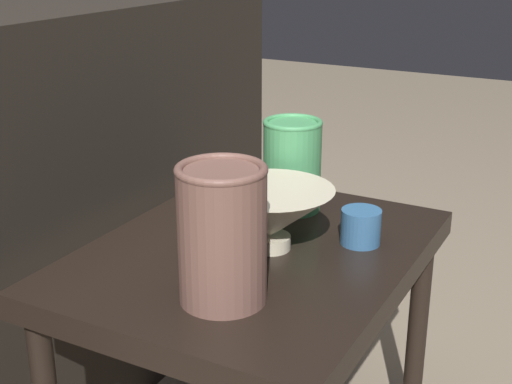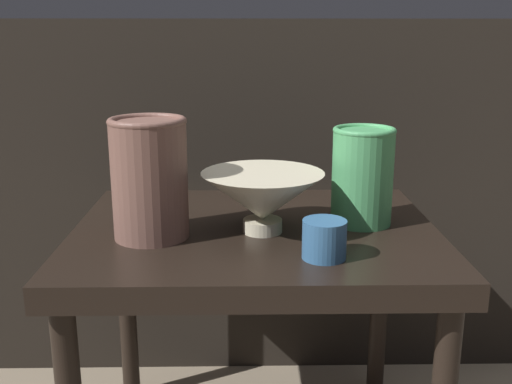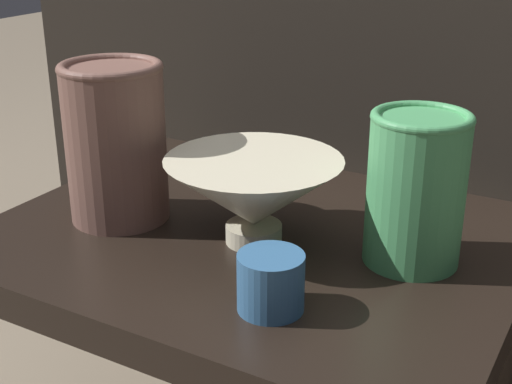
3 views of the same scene
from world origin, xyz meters
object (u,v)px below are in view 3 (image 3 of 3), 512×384
vase_textured_left (116,140)px  vase_colorful_right (416,187)px  bowl (254,194)px  cup (271,282)px

vase_textured_left → vase_colorful_right: (0.34, 0.06, -0.01)m
bowl → vase_textured_left: bearing=-173.9°
bowl → vase_colorful_right: bearing=14.7°
cup → bowl: bearing=126.0°
vase_colorful_right → vase_textured_left: bearing=-169.6°
vase_textured_left → vase_colorful_right: size_ratio=1.16×
vase_colorful_right → cup: bearing=-117.2°
bowl → vase_colorful_right: vase_colorful_right is taller
bowl → vase_textured_left: (-0.18, -0.02, 0.04)m
vase_colorful_right → cup: size_ratio=2.57×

